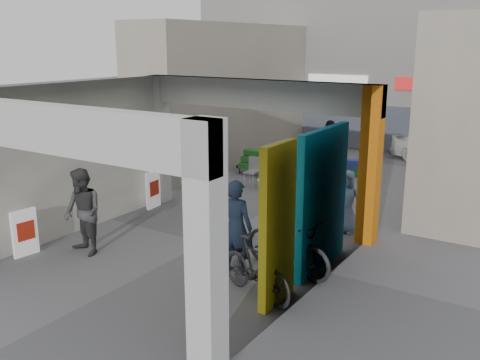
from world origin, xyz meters
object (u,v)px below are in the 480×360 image
Objects in this scene: white_van at (442,146)px; man_back_turned at (83,212)px; bicycle_front at (288,245)px; produce_stand at (256,165)px; bicycle_rear at (256,269)px; man_elderly at (346,201)px; man_crates at (329,149)px; cafe_set at (273,175)px; man_with_dog at (236,227)px; border_collie at (208,234)px.

man_back_turned is at bearing 165.67° from white_van.
white_van reaches higher than bicycle_front.
white_van reaches higher than produce_stand.
bicycle_front reaches higher than bicycle_rear.
man_elderly is 0.41× the size of white_van.
cafe_set is at bearing 68.49° from man_crates.
man_elderly is 0.78× the size of man_crates.
man_with_dog is 0.90× the size of bicycle_front.
man_back_turned reaches higher than produce_stand.
white_van reaches higher than border_collie.
bicycle_rear is at bearing -98.65° from man_elderly.
man_back_turned is at bearing -142.08° from man_elderly.
cafe_set is 6.46m from bicycle_front.
produce_stand is 8.96m from bicycle_rear.
produce_stand is (-1.17, 0.93, -0.00)m from cafe_set.
produce_stand is 7.27m from white_van.
man_elderly is at bearing -111.18° from man_with_dog.
man_back_turned is at bearing 87.60° from man_crates.
man_with_dog is 1.01× the size of man_back_turned.
man_with_dog is 1.05× the size of bicycle_rear.
white_van is (2.56, 4.54, -0.34)m from man_crates.
man_with_dog is at bearing -113.34° from man_elderly.
white_van is (4.79, 5.46, 0.30)m from produce_stand.
man_elderly is at bearing -177.54° from white_van.
man_with_dog reaches higher than bicycle_front.
man_elderly is (4.12, 4.25, -0.17)m from man_back_turned.
man_crates is (1.06, 1.84, 0.63)m from cafe_set.
cafe_set is at bearing 153.72° from white_van.
bicycle_rear is (2.39, -8.59, -0.42)m from man_crates.
white_van is (2.35, 11.56, 0.37)m from border_collie.
man_elderly is (3.49, -2.75, 0.42)m from cafe_set.
man_with_dog is 12.49m from white_van.
bicycle_rear is 0.49× the size of white_van.
cafe_set is 2.21m from man_crates.
bicycle_rear is at bearing -14.68° from border_collie.
man_back_turned is (0.55, -7.92, 0.60)m from produce_stand.
man_back_turned is (-0.63, -7.00, 0.60)m from cafe_set.
man_back_turned is at bearing 10.44° from man_with_dog.
man_crates reaches higher than man_with_dog.
bicycle_front is (4.57, -6.41, 0.23)m from produce_stand.
white_van is (1.04, 12.44, -0.31)m from man_with_dog.
man_elderly is at bearing 11.20° from bicycle_front.
man_crates reaches higher than man_back_turned.
man_with_dog is 0.97× the size of man_crates.
cafe_set is 0.85× the size of bicycle_rear.
cafe_set is 4.46m from man_elderly.
man_with_dog reaches higher than cafe_set.
bicycle_rear is at bearing -58.37° from produce_stand.
cafe_set is 7.05m from man_back_turned.
cafe_set is 2.45× the size of border_collie.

